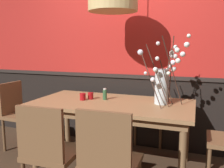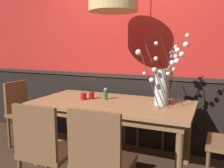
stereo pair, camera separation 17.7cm
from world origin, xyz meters
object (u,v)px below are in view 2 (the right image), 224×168
object	(u,v)px
dining_table	(112,109)
chair_near_side_right	(100,158)
candle_holder_nearer_edge	(84,96)
pendant_lamp	(113,0)
condiment_bottle	(106,94)
chair_far_side_left	(118,104)
chair_head_west_end	(23,110)
chair_near_side_left	(45,147)
candle_holder_nearer_center	(92,95)
vase_with_blossoms	(163,83)
chair_far_side_right	(156,106)

from	to	relation	value
dining_table	chair_near_side_right	size ratio (longest dim) A/B	1.93
candle_holder_nearer_edge	pendant_lamp	bearing A→B (deg)	16.15
candle_holder_nearer_edge	condiment_bottle	bearing A→B (deg)	26.31
dining_table	chair_far_side_left	bearing A→B (deg)	107.80
chair_head_west_end	chair_near_side_left	distance (m)	1.39
chair_near_side_right	chair_head_west_end	bearing A→B (deg)	151.21
dining_table	candle_holder_nearer_center	size ratio (longest dim) A/B	22.31
chair_far_side_left	condiment_bottle	bearing A→B (deg)	-78.54
candle_holder_nearer_edge	pendant_lamp	world-z (taller)	pendant_lamp
chair_head_west_end	chair_near_side_left	bearing A→B (deg)	-38.96
vase_with_blossoms	condiment_bottle	distance (m)	0.70
vase_with_blossoms	candle_holder_nearer_edge	bearing A→B (deg)	-173.21
dining_table	chair_near_side_left	bearing A→B (deg)	-107.44
pendant_lamp	chair_near_side_left	bearing A→B (deg)	-105.52
chair_far_side_right	condiment_bottle	xyz separation A→B (m)	(-0.43, -0.78, 0.29)
condiment_bottle	chair_head_west_end	bearing A→B (deg)	-177.01
dining_table	pendant_lamp	world-z (taller)	pendant_lamp
chair_far_side_right	chair_head_west_end	xyz separation A→B (m)	(-1.66, -0.84, -0.02)
dining_table	candle_holder_nearer_edge	world-z (taller)	candle_holder_nearer_edge
chair_far_side_right	chair_near_side_right	world-z (taller)	chair_far_side_right
vase_with_blossoms	candle_holder_nearer_edge	size ratio (longest dim) A/B	9.11
candle_holder_nearer_center	condiment_bottle	world-z (taller)	condiment_bottle
chair_far_side_right	candle_holder_nearer_edge	world-z (taller)	chair_far_side_right
chair_far_side_left	chair_near_side_left	bearing A→B (deg)	-89.68
chair_far_side_right	candle_holder_nearer_center	xyz separation A→B (m)	(-0.59, -0.82, 0.27)
pendant_lamp	dining_table	bearing A→B (deg)	-78.88
chair_far_side_right	vase_with_blossoms	distance (m)	0.95
chair_far_side_right	vase_with_blossoms	bearing A→B (deg)	-72.27
candle_holder_nearer_edge	pendant_lamp	xyz separation A→B (m)	(0.34, 0.10, 1.09)
chair_near_side_left	vase_with_blossoms	bearing A→B (deg)	48.47
vase_with_blossoms	dining_table	bearing A→B (deg)	-172.25
chair_head_west_end	candle_holder_nearer_edge	distance (m)	1.04
chair_near_side_left	chair_near_side_right	bearing A→B (deg)	-2.65
vase_with_blossoms	candle_holder_nearer_edge	xyz separation A→B (m)	(-0.91, -0.11, -0.19)
chair_near_side_right	chair_near_side_left	bearing A→B (deg)	177.35
candle_holder_nearer_edge	condiment_bottle	xyz separation A→B (m)	(0.23, 0.12, 0.02)
chair_far_side_left	chair_head_west_end	distance (m)	1.37
pendant_lamp	condiment_bottle	bearing A→B (deg)	170.90
chair_far_side_left	chair_near_side_right	world-z (taller)	chair_near_side_right
candle_holder_nearer_center	candle_holder_nearer_edge	distance (m)	0.10
chair_head_west_end	candle_holder_nearer_edge	world-z (taller)	chair_head_west_end
chair_far_side_left	chair_near_side_right	size ratio (longest dim) A/B	1.00
chair_far_side_left	chair_far_side_right	bearing A→B (deg)	-0.58
dining_table	candle_holder_nearer_edge	bearing A→B (deg)	-174.71
chair_near_side_left	candle_holder_nearer_center	bearing A→B (deg)	91.21
candle_holder_nearer_center	vase_with_blossoms	bearing A→B (deg)	2.05
chair_far_side_right	chair_near_side_left	xyz separation A→B (m)	(-0.58, -1.72, -0.02)
chair_near_side_right	candle_holder_nearer_edge	distance (m)	1.10
chair_near_side_right	vase_with_blossoms	distance (m)	1.10
candle_holder_nearer_edge	pendant_lamp	distance (m)	1.15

